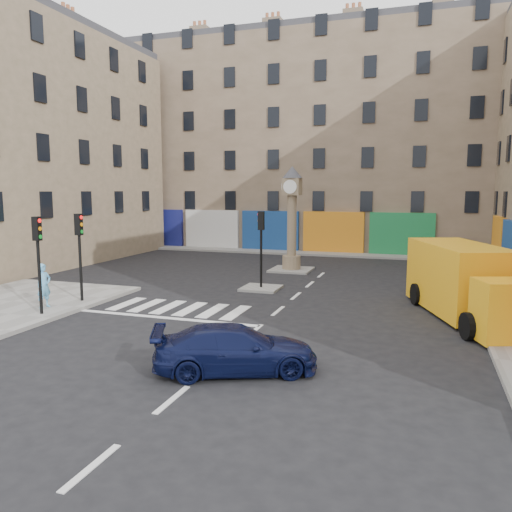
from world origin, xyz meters
The scene contains 14 objects.
ground centered at (0.00, 0.00, 0.00)m, with size 120.00×120.00×0.00m, color black.
sidewalk_right centered at (8.70, 10.00, 0.07)m, with size 2.60×30.00×0.15m, color gray.
sidewalk_far centered at (-4.00, 22.20, 0.07)m, with size 32.00×2.40×0.15m, color gray.
island_near centered at (-2.00, 8.00, 0.06)m, with size 1.80×1.80×0.12m, color gray.
island_far centered at (-2.00, 14.00, 0.06)m, with size 2.40×2.40×0.12m, color gray.
building_far centered at (-4.00, 28.00, 8.50)m, with size 32.00×10.00×17.00m, color #87715A.
building_left centered at (-19.00, 12.00, 7.50)m, with size 8.00×20.00×15.00m, color #947C61.
traffic_light_left_near centered at (-8.30, 0.20, 2.62)m, with size 0.28×0.22×3.70m.
traffic_light_left_far centered at (-8.30, 2.60, 2.62)m, with size 0.28×0.22×3.70m.
traffic_light_island centered at (-2.00, 8.00, 2.59)m, with size 0.28×0.22×3.70m.
clock_pillar centered at (-2.00, 14.00, 3.55)m, with size 1.20×1.20×6.10m.
navy_sedan centered at (0.76, -2.84, 0.63)m, with size 1.77×4.35×1.26m, color black.
yellow_van centered at (7.03, 5.29, 1.36)m, with size 4.57×7.83×2.73m.
pedestrian_blue centered at (-8.90, 1.06, 1.04)m, with size 0.65×0.43×1.78m, color #62B0E0.
Camera 1 is at (5.31, -14.84, 4.83)m, focal length 35.00 mm.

